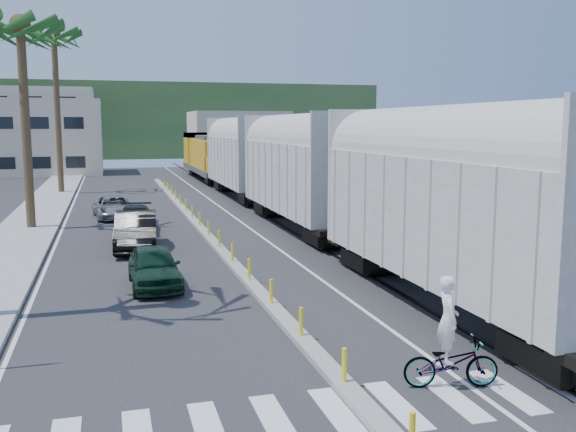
{
  "coord_description": "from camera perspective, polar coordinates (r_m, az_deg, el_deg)",
  "views": [
    {
      "loc": [
        -4.41,
        -12.55,
        5.27
      ],
      "look_at": [
        1.81,
        9.64,
        2.0
      ],
      "focal_mm": 40.0,
      "sensor_mm": 36.0,
      "label": 1
    }
  ],
  "objects": [
    {
      "name": "hillside",
      "position": [
        112.64,
        -13.57,
        8.23
      ],
      "size": [
        80.0,
        20.0,
        12.0
      ],
      "primitive_type": "cube",
      "color": "#385628",
      "rests_on": "ground"
    },
    {
      "name": "ground",
      "position": [
        14.31,
        3.54,
        -13.55
      ],
      "size": [
        140.0,
        140.0,
        0.0
      ],
      "primitive_type": "plane",
      "color": "#28282B",
      "rests_on": "ground"
    },
    {
      "name": "car_third",
      "position": [
        32.55,
        -13.42,
        -0.31
      ],
      "size": [
        2.51,
        4.75,
        1.3
      ],
      "primitive_type": "imported",
      "rotation": [
        0.0,
        0.0,
        -0.08
      ],
      "color": "black",
      "rests_on": "ground"
    },
    {
      "name": "car_rear",
      "position": [
        37.91,
        -15.21,
        0.76
      ],
      "size": [
        2.96,
        4.95,
        1.26
      ],
      "primitive_type": "imported",
      "rotation": [
        0.0,
        0.0,
        0.1
      ],
      "color": "#939698",
      "rests_on": "ground"
    },
    {
      "name": "buildings",
      "position": [
        84.24,
        -17.16,
        7.1
      ],
      "size": [
        38.0,
        27.0,
        10.0
      ],
      "color": "beige",
      "rests_on": "ground"
    },
    {
      "name": "car_lead",
      "position": [
        21.54,
        -11.81,
        -4.42
      ],
      "size": [
        1.74,
        4.01,
        1.35
      ],
      "primitive_type": "imported",
      "rotation": [
        0.0,
        0.0,
        0.02
      ],
      "color": "#10301E",
      "rests_on": "ground"
    },
    {
      "name": "median",
      "position": [
        33.22,
        -7.84,
        -0.98
      ],
      "size": [
        0.45,
        60.0,
        0.85
      ],
      "color": "gray",
      "rests_on": "ground"
    },
    {
      "name": "cyclist",
      "position": [
        13.61,
        14.22,
        -11.67
      ],
      "size": [
        1.51,
        2.22,
        2.32
      ],
      "rotation": [
        0.0,
        0.0,
        1.35
      ],
      "color": "#9EA0A5",
      "rests_on": "ground"
    },
    {
      "name": "lane_markings",
      "position": [
        37.99,
        -12.1,
        -0.07
      ],
      "size": [
        9.42,
        90.0,
        0.01
      ],
      "color": "silver",
      "rests_on": "ground"
    },
    {
      "name": "crosswalk",
      "position": [
        12.59,
        6.67,
        -16.69
      ],
      "size": [
        14.0,
        2.2,
        0.01
      ],
      "primitive_type": "cube",
      "color": "silver",
      "rests_on": "ground"
    },
    {
      "name": "rails",
      "position": [
        41.96,
        -2.58,
        0.89
      ],
      "size": [
        1.56,
        100.0,
        0.06
      ],
      "color": "black",
      "rests_on": "ground"
    },
    {
      "name": "palm_trees",
      "position": [
        35.88,
        -22.31,
        16.37
      ],
      "size": [
        3.5,
        37.2,
        13.75
      ],
      "color": "brown",
      "rests_on": "ground"
    },
    {
      "name": "car_second",
      "position": [
        28.07,
        -13.37,
        -1.3
      ],
      "size": [
        2.29,
        5.08,
        1.6
      ],
      "primitive_type": "imported",
      "rotation": [
        0.0,
        0.0,
        -0.06
      ],
      "color": "black",
      "rests_on": "ground"
    },
    {
      "name": "sidewalk",
      "position": [
        38.13,
        -21.66,
        -0.33
      ],
      "size": [
        3.0,
        90.0,
        0.15
      ],
      "primitive_type": "cube",
      "color": "gray",
      "rests_on": "ground"
    },
    {
      "name": "freight_train",
      "position": [
        38.14,
        -1.35,
        4.52
      ],
      "size": [
        3.0,
        60.94,
        5.85
      ],
      "color": "#AFACA0",
      "rests_on": "ground"
    }
  ]
}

